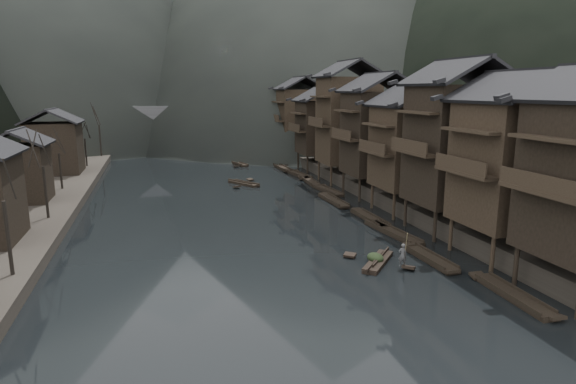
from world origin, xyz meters
name	(u,v)px	position (x,y,z in m)	size (l,w,h in m)	color
water	(275,275)	(0.00, 0.00, 0.00)	(300.00, 300.00, 0.00)	black
right_bank	(424,160)	(35.00, 40.00, 0.90)	(40.00, 200.00, 1.80)	#2D2823
stilt_houses	(385,120)	(17.28, 19.34, 8.87)	(9.00, 67.60, 16.10)	black
left_houses	(8,161)	(-20.50, 20.12, 5.66)	(8.10, 53.20, 8.73)	black
bare_trees	(63,145)	(-17.00, 27.91, 6.13)	(3.81, 70.70, 7.63)	black
moored_sampans	(324,190)	(12.08, 24.45, 0.20)	(2.90, 69.00, 0.47)	black
midriver_boats	(227,166)	(3.57, 46.38, 0.20)	(6.16, 33.54, 0.44)	black
stone_bridge	(191,125)	(0.00, 72.00, 5.11)	(40.00, 6.00, 9.00)	#4C4C4F
hero_sampan	(378,261)	(7.58, 0.16, 0.20)	(3.94, 4.37, 0.44)	black
cargo_heap	(375,253)	(7.43, 0.34, 0.77)	(1.11, 1.45, 0.67)	black
boatman	(403,252)	(8.73, -1.17, 1.25)	(0.59, 0.39, 1.62)	#4D4D4F
bamboo_pole	(407,217)	(8.93, -1.17, 3.72)	(0.06, 0.06, 4.25)	#8C7A51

